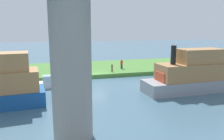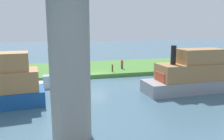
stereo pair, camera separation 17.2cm
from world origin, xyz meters
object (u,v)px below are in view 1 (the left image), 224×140
motorboat_red (53,83)px  mooring_post (112,68)px  skiff_small (191,74)px  bridge_pylon (71,63)px  person_on_bank (122,64)px

motorboat_red → mooring_post: bearing=-152.2°
skiff_small → motorboat_red: skiff_small is taller
bridge_pylon → mooring_post: 18.37m
person_on_bank → skiff_small: (-3.63, 11.67, 0.56)m
mooring_post → bridge_pylon: bearing=66.6°
person_on_bank → skiff_small: skiff_small is taller
person_on_bank → mooring_post: person_on_bank is taller
mooring_post → motorboat_red: bearing=27.8°
bridge_pylon → person_on_bank: size_ratio=6.47×
bridge_pylon → motorboat_red: (0.82, -12.35, -4.03)m
mooring_post → skiff_small: size_ratio=0.11×
skiff_small → motorboat_red: 14.78m
bridge_pylon → motorboat_red: bridge_pylon is taller
skiff_small → motorboat_red: size_ratio=2.34×
person_on_bank → motorboat_red: bearing=31.2°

